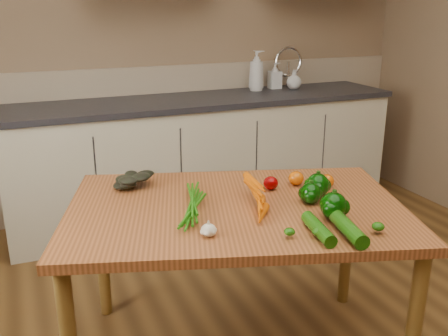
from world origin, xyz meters
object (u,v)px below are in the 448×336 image
leafy_greens (132,177)px  zucchini_b (318,229)px  table (236,223)px  soap_bottle_c (294,79)px  soap_bottle_a (256,71)px  pepper_b (318,185)px  soap_bottle_b (275,76)px  garlic_bulb (208,230)px  pepper_c (334,206)px  tomato_a (271,183)px  tomato_c (327,181)px  zucchini_a (349,229)px  carrot_bunch (236,200)px  pepper_a (311,193)px  tomato_b (296,178)px

leafy_greens → zucchini_b: (0.51, -0.74, -0.02)m
table → soap_bottle_c: size_ratio=10.70×
soap_bottle_a → pepper_b: 1.85m
soap_bottle_b → garlic_bulb: size_ratio=3.59×
pepper_b → pepper_c: pepper_c is taller
tomato_a → zucchini_b: size_ratio=0.30×
leafy_greens → pepper_c: (0.65, -0.64, 0.00)m
soap_bottle_a → tomato_c: bearing=-154.1°
soap_bottle_a → pepper_b: size_ratio=3.01×
leafy_greens → garlic_bulb: (0.14, -0.60, -0.03)m
pepper_b → zucchini_a: 0.40m
soap_bottle_a → soap_bottle_c: soap_bottle_a is taller
soap_bottle_c → garlic_bulb: size_ratio=2.67×
table → leafy_greens: leafy_greens is taller
leafy_greens → garlic_bulb: bearing=-76.7°
zucchini_b → carrot_bunch: bearing=115.9°
soap_bottle_a → pepper_a: 1.93m
soap_bottle_a → zucchini_a: soap_bottle_a is taller
table → tomato_a: tomato_a is taller
pepper_a → zucchini_a: (-0.04, -0.32, -0.02)m
tomato_a → zucchini_a: (0.04, -0.53, -0.00)m
soap_bottle_c → soap_bottle_b: bearing=91.7°
soap_bottle_a → soap_bottle_c: (0.31, -0.04, -0.08)m
leafy_greens → tomato_b: (0.71, -0.25, -0.02)m
leafy_greens → zucchini_a: bearing=-52.6°
soap_bottle_a → tomato_c: 1.75m
tomato_b → zucchini_b: size_ratio=0.32×
table → pepper_c: 0.42m
soap_bottle_b → garlic_bulb: (-1.31, -1.97, -0.23)m
tomato_a → tomato_c: (0.25, -0.07, -0.00)m
soap_bottle_a → garlic_bulb: 2.26m
zucchini_a → tomato_b: bearing=79.5°
soap_bottle_b → tomato_b: size_ratio=2.84×
table → pepper_a: size_ratio=17.96×
pepper_b → soap_bottle_b: bearing=67.5°
pepper_b → pepper_c: 0.24m
table → pepper_b: size_ratio=15.74×
soap_bottle_a → garlic_bulb: soap_bottle_a is taller
pepper_c → carrot_bunch: bearing=141.8°
garlic_bulb → tomato_c: 0.73m
soap_bottle_a → soap_bottle_b: bearing=-37.7°
tomato_b → tomato_a: bearing=-176.5°
table → tomato_a: 0.27m
soap_bottle_b → pepper_a: bearing=157.8°
pepper_b → tomato_a: pepper_b is taller
soap_bottle_c → leafy_greens: size_ratio=0.75×
tomato_c → soap_bottle_b: bearing=69.5°
soap_bottle_b → pepper_a: (-0.81, -1.84, -0.21)m
garlic_bulb → tomato_b: (0.56, 0.34, 0.01)m
soap_bottle_b → pepper_b: size_ratio=1.98×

